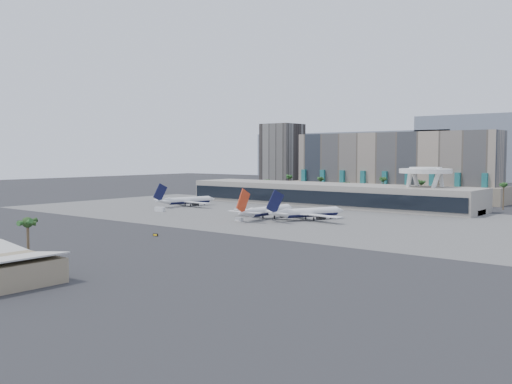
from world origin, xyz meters
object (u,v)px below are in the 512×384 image
Objects in this scene: service_vehicle_b at (239,220)px; taxiway_sign at (156,235)px; airliner_centre at (268,211)px; airliner_left at (187,200)px; airliner_right at (308,212)px; service_vehicle_a at (160,209)px.

taxiway_sign is (5.60, -51.38, -0.34)m from service_vehicle_b.
taxiway_sign is at bearing -89.24° from airliner_centre.
service_vehicle_b is (67.66, -35.54, -2.50)m from airliner_left.
service_vehicle_a is (-78.11, -14.73, -2.31)m from airliner_right.
airliner_left is 17.34× the size of taxiway_sign.
service_vehicle_a is (-60.84, -8.48, -2.43)m from airliner_centre.
airliner_centre reaches higher than taxiway_sign.
service_vehicle_b is at bearing -25.00° from service_vehicle_a.
airliner_right reaches higher than taxiway_sign.
airliner_centre is at bearing -1.10° from airliner_left.
airliner_right is (17.28, 6.25, -0.12)m from airliner_centre.
service_vehicle_b reaches higher than taxiway_sign.
airliner_centre is 8.69× the size of service_vehicle_a.
airliner_left is 113.72m from taxiway_sign.
service_vehicle_a reaches higher than service_vehicle_b.
service_vehicle_a is at bearing -55.68° from airliner_left.
service_vehicle_a reaches higher than taxiway_sign.
airliner_centre reaches higher than service_vehicle_a.
service_vehicle_b is (-20.64, -21.71, -2.64)m from airliner_right.
airliner_right reaches higher than airliner_left.
service_vehicle_b is at bearing 87.96° from taxiway_sign.
airliner_left is 7.88× the size of service_vehicle_a.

